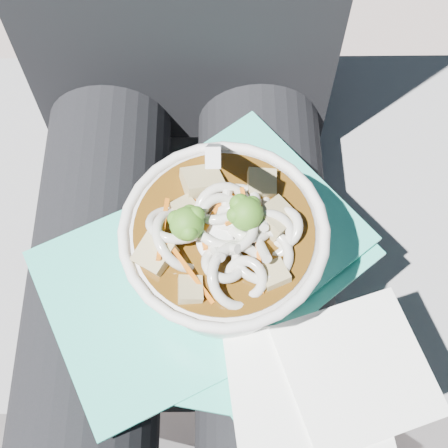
{
  "coord_description": "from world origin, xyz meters",
  "views": [
    {
      "loc": [
        0.04,
        -0.22,
        1.18
      ],
      "look_at": [
        0.05,
        -0.0,
        0.74
      ],
      "focal_mm": 50.0,
      "sensor_mm": 36.0,
      "label": 1
    }
  ],
  "objects_px": {
    "person_body": "(181,216)",
    "plastic_bag": "(223,285)",
    "udon_bowl": "(224,248)",
    "stone_ledge": "(195,280)",
    "lap": "(180,302)"
  },
  "relations": [
    {
      "from": "stone_ledge",
      "to": "plastic_bag",
      "type": "relative_size",
      "value": 2.63
    },
    {
      "from": "stone_ledge",
      "to": "plastic_bag",
      "type": "distance_m",
      "value": 0.43
    },
    {
      "from": "udon_bowl",
      "to": "plastic_bag",
      "type": "bearing_deg",
      "value": -99.11
    },
    {
      "from": "person_body",
      "to": "udon_bowl",
      "type": "distance_m",
      "value": 0.17
    },
    {
      "from": "lap",
      "to": "person_body",
      "type": "distance_m",
      "value": 0.09
    },
    {
      "from": "lap",
      "to": "plastic_bag",
      "type": "bearing_deg",
      "value": -15.79
    },
    {
      "from": "plastic_bag",
      "to": "lap",
      "type": "bearing_deg",
      "value": 164.21
    },
    {
      "from": "udon_bowl",
      "to": "stone_ledge",
      "type": "bearing_deg",
      "value": 106.53
    },
    {
      "from": "stone_ledge",
      "to": "plastic_bag",
      "type": "xyz_separation_m",
      "value": [
        0.04,
        -0.16,
        0.39
      ]
    },
    {
      "from": "person_body",
      "to": "udon_bowl",
      "type": "bearing_deg",
      "value": -64.65
    },
    {
      "from": "person_body",
      "to": "plastic_bag",
      "type": "distance_m",
      "value": 0.13
    },
    {
      "from": "plastic_bag",
      "to": "stone_ledge",
      "type": "bearing_deg",
      "value": 105.33
    },
    {
      "from": "person_body",
      "to": "udon_bowl",
      "type": "height_order",
      "value": "person_body"
    },
    {
      "from": "lap",
      "to": "person_body",
      "type": "relative_size",
      "value": 0.47
    },
    {
      "from": "person_body",
      "to": "lap",
      "type": "bearing_deg",
      "value": -90.0
    }
  ]
}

